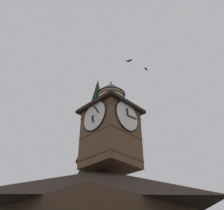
# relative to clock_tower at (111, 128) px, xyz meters

# --- Properties ---
(clock_tower) EXTENTS (4.12, 4.12, 7.98)m
(clock_tower) POSITION_rel_clock_tower_xyz_m (0.00, 0.00, 0.00)
(clock_tower) COLOR brown
(clock_tower) RESTS_ON building_main
(pine_tree_behind) EXTENTS (5.93, 5.93, 18.91)m
(pine_tree_behind) POSITION_rel_clock_tower_xyz_m (-2.27, -4.39, -3.06)
(pine_tree_behind) COLOR #473323
(pine_tree_behind) RESTS_ON ground_plane
(moon) EXTENTS (1.77, 1.77, 1.77)m
(moon) POSITION_rel_clock_tower_xyz_m (-12.14, -35.51, 3.47)
(moon) COLOR silver
(flying_bird_high) EXTENTS (0.57, 0.24, 0.13)m
(flying_bird_high) POSITION_rel_clock_tower_xyz_m (-5.49, 0.11, 9.54)
(flying_bird_high) COLOR black
(flying_bird_low) EXTENTS (0.36, 0.59, 0.14)m
(flying_bird_low) POSITION_rel_clock_tower_xyz_m (-1.19, 1.24, 7.12)
(flying_bird_low) COLOR black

